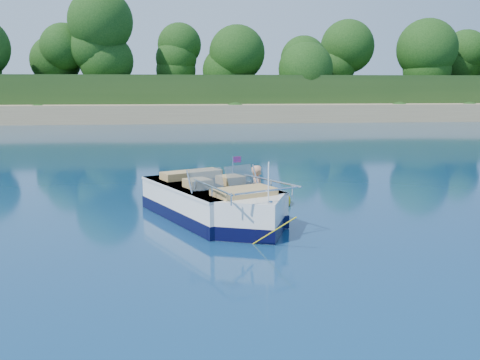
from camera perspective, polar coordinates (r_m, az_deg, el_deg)
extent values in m
plane|color=#092144|center=(10.39, 10.80, -6.80)|extent=(160.00, 160.00, 0.00)
cube|color=#998058|center=(47.65, -2.89, 6.93)|extent=(170.00, 8.00, 2.00)
cube|color=#1A3816|center=(74.58, -4.24, 8.36)|extent=(170.00, 56.00, 6.00)
cylinder|color=black|center=(52.18, -23.52, 9.24)|extent=(0.44, 0.44, 3.20)
sphere|color=black|center=(52.28, -23.75, 12.57)|extent=(5.28, 5.28, 5.28)
cylinder|color=black|center=(51.58, -3.21, 10.26)|extent=(0.44, 0.44, 3.60)
sphere|color=black|center=(51.72, -3.24, 14.05)|extent=(5.94, 5.94, 5.94)
cylinder|color=black|center=(54.59, 18.68, 9.22)|extent=(0.44, 0.44, 2.60)
sphere|color=black|center=(54.64, 18.83, 11.80)|extent=(4.29, 4.29, 4.29)
cube|color=white|center=(12.28, -3.25, -2.68)|extent=(3.17, 3.99, 0.98)
cube|color=white|center=(10.87, 0.91, -4.32)|extent=(1.70, 1.70, 0.98)
cube|color=black|center=(12.31, -3.24, -3.29)|extent=(3.21, 4.03, 0.28)
cube|color=black|center=(10.90, 0.91, -5.01)|extent=(1.73, 1.73, 0.28)
cube|color=tan|center=(12.47, -3.87, -1.20)|extent=(2.39, 2.87, 0.09)
cube|color=white|center=(12.19, -3.27, -0.56)|extent=(3.21, 4.00, 0.06)
cube|color=black|center=(13.97, -6.98, -1.02)|extent=(0.60, 0.51, 0.84)
cube|color=#8C9EA5|center=(11.38, -3.60, 0.08)|extent=(0.77, 0.45, 0.45)
cube|color=#8C9EA5|center=(11.78, 0.02, 0.44)|extent=(0.75, 0.60, 0.45)
cube|color=tan|center=(11.79, -4.54, -0.79)|extent=(0.68, 0.68, 0.37)
cube|color=tan|center=(12.18, -1.01, -0.41)|extent=(0.68, 0.68, 0.37)
cube|color=tan|center=(13.00, -5.20, 0.20)|extent=(1.54, 1.08, 0.35)
cube|color=tan|center=(10.91, 0.42, -1.72)|extent=(1.41, 1.15, 0.32)
cylinder|color=white|center=(10.10, 3.06, -0.28)|extent=(0.03, 0.03, 0.79)
cube|color=#F51B34|center=(11.69, -0.34, 2.21)|extent=(0.19, 0.10, 0.13)
cube|color=silver|center=(10.14, 3.19, -2.37)|extent=(0.11, 0.09, 0.05)
cylinder|color=gold|center=(9.91, 3.57, -5.49)|extent=(0.72, 0.73, 0.71)
torus|color=yellow|center=(13.68, 2.46, -2.18)|extent=(1.60, 1.60, 0.38)
torus|color=red|center=(13.67, 2.46, -2.10)|extent=(1.31, 1.31, 0.13)
imported|color=tan|center=(13.73, 1.86, -2.53)|extent=(0.39, 0.80, 1.55)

